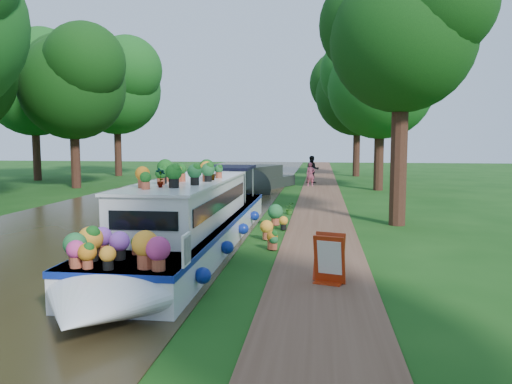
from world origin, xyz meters
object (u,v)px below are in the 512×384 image
Objects in this scene: pedestrian_pink at (310,174)px; pedestrian_dark at (312,169)px; second_boat at (257,180)px; sandwich_board at (329,261)px; plant_boat at (190,219)px.

pedestrian_pink is 2.32m from pedestrian_dark.
second_boat is 19.29m from sandwich_board.
plant_boat reaches higher than sandwich_board.
sandwich_board is 23.45m from pedestrian_dark.
plant_boat is at bearing -106.18° from pedestrian_pink.
pedestrian_dark reaches higher than sandwich_board.
second_boat is at bearing -129.51° from pedestrian_dark.
sandwich_board is at bearing -93.09° from pedestrian_dark.
pedestrian_dark is (0.07, 2.31, 0.17)m from pedestrian_pink.
sandwich_board is 0.55× the size of pedestrian_dark.
second_boat is 3.78m from pedestrian_pink.
pedestrian_pink is at bearing 81.34° from plant_boat.
pedestrian_dark reaches higher than pedestrian_pink.
plant_boat reaches higher than pedestrian_dark.
pedestrian_dark is (2.89, 20.78, 0.08)m from plant_boat.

